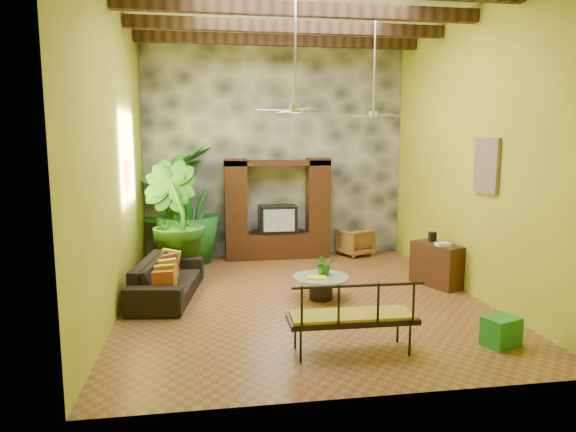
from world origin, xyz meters
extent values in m
plane|color=brown|center=(0.00, 0.00, 0.00)|extent=(7.00, 7.00, 0.00)
cube|color=#9A9723|center=(0.00, 3.50, 2.50)|extent=(6.00, 0.02, 5.00)
cube|color=#9A9723|center=(-3.00, 0.00, 2.50)|extent=(0.02, 7.00, 5.00)
cube|color=#9A9723|center=(3.00, 0.00, 2.50)|extent=(0.02, 7.00, 5.00)
cube|color=#313338|center=(0.00, 3.44, 2.50)|extent=(5.98, 0.10, 4.98)
cube|color=#391F12|center=(0.00, 0.00, 4.78)|extent=(5.95, 0.16, 0.22)
cube|color=#391F12|center=(0.00, 1.30, 4.78)|extent=(5.95, 0.16, 0.22)
cube|color=#391F12|center=(0.00, 2.60, 4.78)|extent=(5.95, 0.16, 0.22)
cube|color=#32140E|center=(0.00, 3.14, 0.30)|extent=(2.40, 0.50, 0.60)
cube|color=#32140E|center=(-0.95, 3.14, 1.30)|extent=(0.50, 0.48, 2.00)
cube|color=#32140E|center=(0.95, 3.14, 1.30)|extent=(0.50, 0.48, 2.00)
cube|color=#32140E|center=(0.00, 3.14, 2.20)|extent=(2.40, 0.48, 0.12)
cube|color=black|center=(0.00, 3.12, 0.92)|extent=(0.85, 0.52, 0.62)
cube|color=#8C99A8|center=(0.00, 2.85, 0.92)|extent=(0.70, 0.02, 0.50)
cylinder|color=#A8A8AC|center=(-0.20, -0.40, 4.10)|extent=(0.04, 0.04, 1.80)
cylinder|color=#A8A8AC|center=(-0.20, -0.40, 3.20)|extent=(0.18, 0.18, 0.12)
cube|color=#A8A8AC|center=(0.15, -0.31, 3.18)|extent=(0.58, 0.26, 0.01)
cube|color=#A8A8AC|center=(-0.29, -0.05, 3.18)|extent=(0.26, 0.58, 0.01)
cube|color=#A8A8AC|center=(-0.55, -0.49, 3.18)|extent=(0.58, 0.26, 0.01)
cube|color=#A8A8AC|center=(-0.11, -0.75, 3.18)|extent=(0.26, 0.58, 0.01)
cylinder|color=#A8A8AC|center=(1.60, 1.20, 4.10)|extent=(0.04, 0.04, 1.80)
cylinder|color=#A8A8AC|center=(1.60, 1.20, 3.20)|extent=(0.18, 0.18, 0.12)
cube|color=#A8A8AC|center=(1.95, 1.29, 3.18)|extent=(0.58, 0.26, 0.01)
cube|color=#A8A8AC|center=(1.51, 1.55, 3.18)|extent=(0.26, 0.58, 0.01)
cube|color=#A8A8AC|center=(1.25, 1.11, 3.18)|extent=(0.58, 0.26, 0.01)
cube|color=#A8A8AC|center=(1.69, 0.85, 3.18)|extent=(0.26, 0.58, 0.01)
cube|color=gold|center=(-2.96, 1.00, 2.10)|extent=(0.06, 0.32, 0.55)
cube|color=#254D89|center=(2.96, -0.60, 2.30)|extent=(0.06, 0.70, 0.90)
imported|color=black|center=(-2.30, 0.43, 0.34)|extent=(1.23, 2.41, 0.67)
imported|color=olive|center=(1.86, 3.10, 0.32)|extent=(0.91, 0.92, 0.65)
imported|color=#2A641A|center=(-2.50, 3.15, 1.12)|extent=(1.41, 1.26, 2.23)
imported|color=#28651A|center=(-2.25, 1.82, 1.16)|extent=(1.64, 1.60, 2.33)
imported|color=#185E1B|center=(-2.03, 3.03, 1.29)|extent=(1.80, 1.80, 2.58)
cylinder|color=black|center=(0.31, -0.09, 0.18)|extent=(0.41, 0.41, 0.36)
cylinder|color=silver|center=(0.31, -0.09, 0.38)|extent=(0.96, 0.96, 0.04)
imported|color=#205F19|center=(0.39, 0.02, 0.60)|extent=(0.44, 0.41, 0.40)
cube|color=yellow|center=(0.20, -0.20, 0.42)|extent=(0.36, 0.31, 0.03)
cube|color=black|center=(0.21, -2.34, 0.45)|extent=(1.66, 0.58, 0.07)
cube|color=#A78B26|center=(0.21, -2.34, 0.49)|extent=(1.58, 0.52, 0.06)
cube|color=black|center=(0.21, -2.63, 0.72)|extent=(1.65, 0.07, 0.54)
cube|color=#392112|center=(2.65, 0.39, 0.40)|extent=(0.79, 1.09, 0.80)
cube|color=#1B6530|center=(2.23, -2.45, 0.20)|extent=(0.54, 0.47, 0.39)
camera|label=1|loc=(-1.58, -8.44, 2.72)|focal=32.00mm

